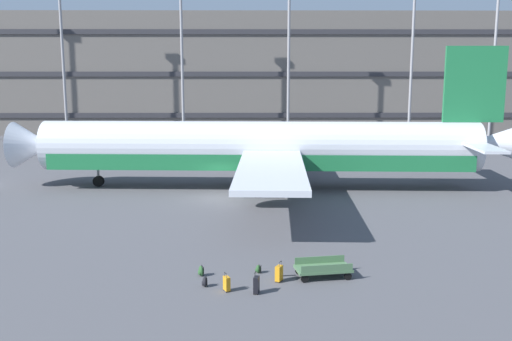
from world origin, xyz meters
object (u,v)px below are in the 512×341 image
suitcase_orange (279,273)px  backpack_laid_flat (205,282)px  suitcase_purple (256,285)px  backpack_red (201,271)px  backpack_navy (258,269)px  baggage_cart (323,269)px  airliner (265,148)px  suitcase_scuffed (227,283)px

suitcase_orange → backpack_laid_flat: suitcase_orange is taller
suitcase_purple → backpack_red: bearing=140.4°
backpack_laid_flat → backpack_navy: size_ratio=1.13×
backpack_laid_flat → baggage_cart: (5.51, 1.17, 0.20)m
suitcase_purple → backpack_navy: size_ratio=2.13×
backpack_red → baggage_cart: bearing=-1.9°
airliner → suitcase_orange: 21.35m
suitcase_orange → backpack_red: bearing=168.6°
airliner → backpack_red: airliner is taller
suitcase_purple → backpack_red: size_ratio=1.72×
suitcase_scuffed → airliner: bearing=84.4°
suitcase_purple → backpack_navy: suitcase_purple is taller
backpack_navy → suitcase_orange: bearing=-50.3°
suitcase_orange → backpack_laid_flat: size_ratio=1.91×
backpack_laid_flat → backpack_navy: bearing=35.7°
suitcase_purple → backpack_red: 3.41m
backpack_red → suitcase_purple: bearing=-39.6°
suitcase_orange → backpack_navy: bearing=129.7°
suitcase_orange → backpack_navy: (-0.95, 1.14, -0.21)m
airliner → suitcase_scuffed: 22.62m
suitcase_purple → baggage_cart: 3.74m
backpack_navy → baggage_cart: (3.06, -0.59, 0.23)m
suitcase_scuffed → backpack_red: suitcase_scuffed is taller
suitcase_purple → backpack_laid_flat: suitcase_purple is taller
suitcase_scuffed → backpack_red: size_ratio=1.54×
airliner → backpack_laid_flat: airliner is taller
backpack_navy → backpack_red: bearing=-171.6°
suitcase_purple → backpack_red: (-2.63, 2.17, -0.16)m
suitcase_scuffed → suitcase_purple: bearing=-11.6°
suitcase_scuffed → baggage_cart: (4.49, 1.71, 0.06)m
suitcase_orange → baggage_cart: bearing=14.7°
suitcase_orange → backpack_navy: size_ratio=2.17×
backpack_red → suitcase_scuffed: bearing=-55.5°
airliner → suitcase_scuffed: (-2.20, -22.32, -2.91)m
suitcase_scuffed → backpack_navy: suitcase_scuffed is taller
airliner → baggage_cart: bearing=-83.7°
suitcase_scuffed → backpack_laid_flat: suitcase_scuffed is taller
suitcase_orange → baggage_cart: suitcase_orange is taller
airliner → backpack_navy: 20.27m
airliner → backpack_red: size_ratio=74.28×
backpack_navy → airliner: bearing=87.8°
airliner → backpack_laid_flat: 22.23m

